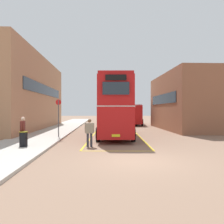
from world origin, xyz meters
The scene contains 11 objects.
ground_plane centered at (0.00, 14.40, 0.00)m, with size 135.60×135.60×0.00m, color #846651.
sidewalk_left centered at (-6.50, 16.80, 0.07)m, with size 4.00×57.60×0.14m, color #B2ADA3.
brick_building_left centered at (-11.56, 17.43, 4.14)m, with size 6.98×20.81×8.27m.
depot_building_right centered at (9.33, 16.65, 3.19)m, with size 7.72×13.27×6.38m.
double_decker_bus centered at (-0.41, 9.35, 2.51)m, with size 3.10×9.93×4.75m.
single_deck_bus centered at (3.29, 25.46, 1.64)m, with size 3.30×8.42×3.02m.
pedestrian_boarding centered at (-2.27, 4.01, 0.98)m, with size 0.56×0.29×1.70m.
pedestrian_waiting_near centered at (-6.19, 3.81, 1.12)m, with size 0.28×0.57×1.69m.
litter_bin centered at (-6.01, 3.40, 0.57)m, with size 0.48×0.48×0.86m.
bus_stop_sign centered at (-4.93, 8.34, 1.89)m, with size 0.44×0.12×2.93m.
bay_marking_yellow centered at (-0.45, 7.50, 0.00)m, with size 4.68×12.01×0.01m.
Camera 1 is at (-1.49, -10.18, 2.23)m, focal length 37.51 mm.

